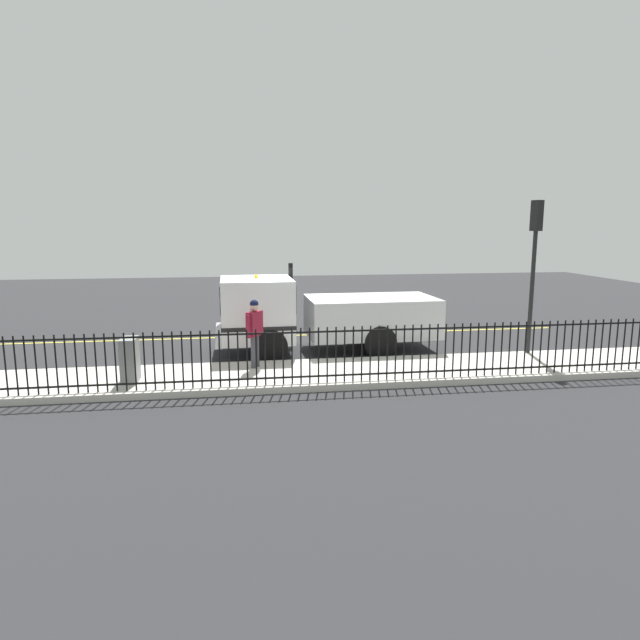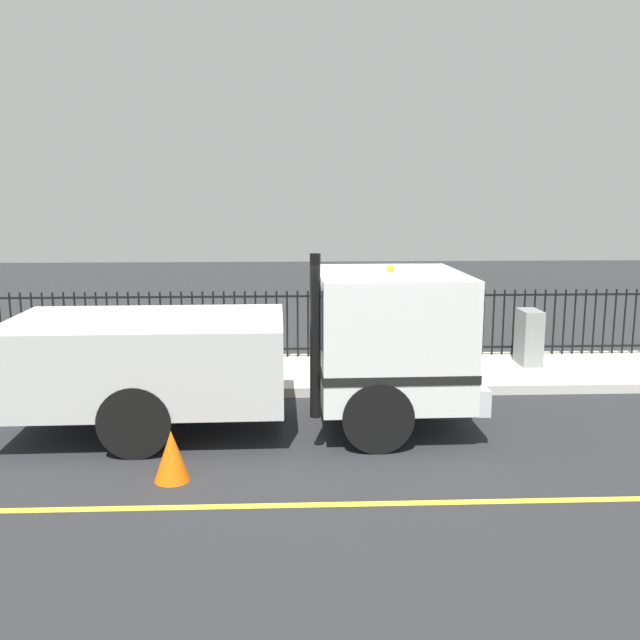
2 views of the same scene
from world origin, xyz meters
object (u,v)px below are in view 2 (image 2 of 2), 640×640
at_px(worker_standing, 380,317).
at_px(utility_cabinet, 529,337).
at_px(traffic_cone, 172,456).
at_px(work_truck, 282,344).

height_order(worker_standing, utility_cabinet, worker_standing).
bearing_deg(traffic_cone, work_truck, -34.65).
bearing_deg(work_truck, traffic_cone, -35.63).
xyz_separation_m(work_truck, utility_cabinet, (2.99, -4.69, -0.57)).
xyz_separation_m(work_truck, traffic_cone, (-1.88, 1.30, -0.94)).
distance_m(work_truck, utility_cabinet, 5.59).
relative_size(utility_cabinet, traffic_cone, 1.68).
bearing_deg(worker_standing, traffic_cone, -4.60).
height_order(work_truck, utility_cabinet, work_truck).
bearing_deg(utility_cabinet, work_truck, 122.50).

